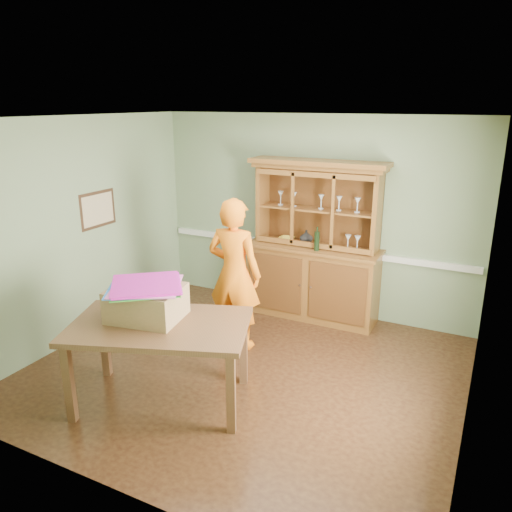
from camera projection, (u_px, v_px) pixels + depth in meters
The scene contains 14 objects.
floor at pixel (245, 371), 5.51m from camera, with size 4.50×4.50×0.00m, color #4F3019.
ceiling at pixel (243, 118), 4.70m from camera, with size 4.50×4.50×0.00m, color white.
wall_back at pixel (312, 216), 6.81m from camera, with size 4.50×4.50×0.00m, color gray.
wall_left at pixel (81, 230), 6.06m from camera, with size 4.00×4.00×0.00m, color gray.
wall_right at pixel (483, 290), 4.14m from camera, with size 4.00×4.00×0.00m, color gray.
wall_front at pixel (107, 332), 3.40m from camera, with size 4.50×4.50×0.00m, color gray.
chair_rail at pixel (311, 248), 6.92m from camera, with size 4.41×0.05×0.08m, color silver.
framed_map at pixel (98, 209), 6.25m from camera, with size 0.03×0.60×0.46m.
window_panel at pixel (481, 284), 3.85m from camera, with size 0.03×0.96×1.36m.
china_hutch at pixel (314, 264), 6.73m from camera, with size 1.81×0.60×2.13m.
dining_table at pixel (160, 333), 4.75m from camera, with size 1.92×1.52×0.84m.
cardboard_box at pixel (147, 303), 4.80m from camera, with size 0.67×0.53×0.31m, color #9D7B51.
kite_stack at pixel (145, 285), 4.76m from camera, with size 0.87×0.87×0.04m.
person at pixel (234, 274), 5.85m from camera, with size 0.66×0.43×1.82m, color orange.
Camera 1 is at (2.29, -4.31, 2.86)m, focal length 35.00 mm.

